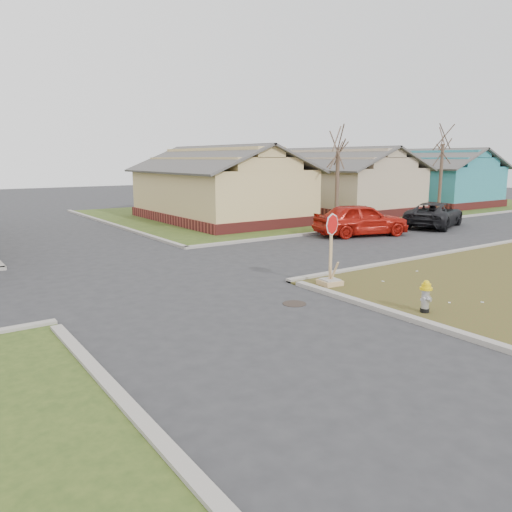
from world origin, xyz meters
TOP-DOWN VIEW (x-y plane):
  - ground at (0.00, 0.00)m, footprint 120.00×120.00m
  - verge_far_right at (22.00, 18.00)m, footprint 37.00×19.00m
  - curbs at (0.00, 5.00)m, footprint 80.00×40.00m
  - manhole at (2.20, -0.50)m, footprint 0.64×0.64m
  - side_house_yellow at (10.00, 16.50)m, footprint 7.60×11.60m
  - side_house_tan at (20.00, 16.50)m, footprint 7.60×11.60m
  - side_house_teal at (30.00, 16.50)m, footprint 7.60×11.60m
  - tree_mid_right at (14.00, 10.20)m, footprint 0.22×0.22m
  - tree_far_right at (24.00, 10.50)m, footprint 0.22×0.22m
  - fire_hydrant at (4.33, -3.07)m, footprint 0.31×0.31m
  - stop_sign at (4.28, 0.33)m, footprint 0.62×0.61m
  - red_sedan at (12.63, 6.99)m, footprint 5.17×3.25m
  - dark_pickup at (18.47, 6.88)m, footprint 5.54×4.01m

SIDE VIEW (x-z plane):
  - ground at x=0.00m, z-range 0.00..0.00m
  - curbs at x=0.00m, z-range -0.06..0.06m
  - manhole at x=2.20m, z-range 0.00..0.01m
  - verge_far_right at x=22.00m, z-range 0.00..0.05m
  - fire_hydrant at x=4.33m, z-range 0.09..0.92m
  - stop_sign at x=4.28m, z-range -0.58..1.63m
  - dark_pickup at x=18.47m, z-range 0.00..1.40m
  - red_sedan at x=12.63m, z-range 0.00..1.64m
  - tree_mid_right at x=14.00m, z-range 0.05..4.25m
  - side_house_yellow at x=10.00m, z-range -0.16..4.54m
  - side_house_tan at x=20.00m, z-range -0.16..4.54m
  - side_house_teal at x=30.00m, z-range -0.16..4.54m
  - tree_far_right at x=24.00m, z-range 0.05..4.81m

